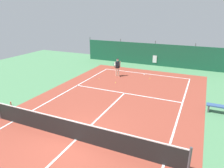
# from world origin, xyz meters

# --- Properties ---
(ground_plane) EXTENTS (36.00, 36.00, 0.00)m
(ground_plane) POSITION_xyz_m (0.00, 0.00, 0.00)
(ground_plane) COLOR #4C8456
(court_surface) EXTENTS (11.02, 26.60, 0.01)m
(court_surface) POSITION_xyz_m (0.00, 0.00, 0.00)
(court_surface) COLOR brown
(court_surface) RESTS_ON ground
(tennis_net) EXTENTS (10.12, 0.10, 1.10)m
(tennis_net) POSITION_xyz_m (0.00, 0.00, 0.51)
(tennis_net) COLOR black
(tennis_net) RESTS_ON ground
(back_fence) EXTENTS (16.30, 0.98, 2.70)m
(back_fence) POSITION_xyz_m (-0.00, 15.98, 0.67)
(back_fence) COLOR #195138
(back_fence) RESTS_ON ground
(tennis_player) EXTENTS (0.57, 0.83, 1.64)m
(tennis_player) POSITION_xyz_m (-2.15, 10.13, 0.96)
(tennis_player) COLOR beige
(tennis_player) RESTS_ON ground
(tennis_ball_near_player) EXTENTS (0.07, 0.07, 0.07)m
(tennis_ball_near_player) POSITION_xyz_m (-3.25, 8.55, 0.03)
(tennis_ball_near_player) COLOR #CCDB33
(tennis_ball_near_player) RESTS_ON ground
(tennis_ball_midcourt) EXTENTS (0.07, 0.07, 0.07)m
(tennis_ball_midcourt) POSITION_xyz_m (-1.51, 8.22, 0.03)
(tennis_ball_midcourt) COLOR #CCDB33
(tennis_ball_midcourt) RESTS_ON ground
(tennis_ball_by_sideline) EXTENTS (0.07, 0.07, 0.07)m
(tennis_ball_by_sideline) POSITION_xyz_m (0.83, 10.56, 0.03)
(tennis_ball_by_sideline) COLOR #CCDB33
(tennis_ball_by_sideline) RESTS_ON ground
(parked_car) EXTENTS (2.43, 4.40, 1.68)m
(parked_car) POSITION_xyz_m (-0.32, 17.60, 0.84)
(parked_car) COLOR silver
(parked_car) RESTS_ON ground
(courtside_bench) EXTENTS (1.60, 0.40, 0.49)m
(courtside_bench) POSITION_xyz_m (6.31, 5.78, 0.37)
(courtside_bench) COLOR #335184
(courtside_bench) RESTS_ON ground
(water_bottle) EXTENTS (0.08, 0.08, 0.24)m
(water_bottle) POSITION_xyz_m (-5.94, 1.47, 0.12)
(water_bottle) COLOR #D84C38
(water_bottle) RESTS_ON ground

